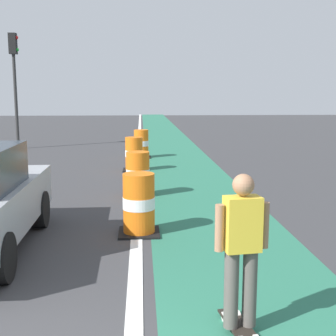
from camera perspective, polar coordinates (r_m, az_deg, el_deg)
bike_lane_strip at (r=15.38m, az=1.89°, el=0.05°), size 2.50×80.00×0.01m
lane_divider_stripe at (r=15.31m, az=-3.71°, el=0.00°), size 0.20×80.00×0.01m
skateboarder_on_lane at (r=4.74m, az=9.20°, el=-10.03°), size 0.56×0.82×1.69m
traffic_barrel_front at (r=8.08m, az=-3.67°, el=-4.60°), size 0.73×0.73×1.09m
traffic_barrel_mid at (r=11.04m, az=-3.79°, el=-0.84°), size 0.73×0.73×1.09m
traffic_barrel_back at (r=14.76m, az=-4.28°, el=1.72°), size 0.73×0.73×1.09m
traffic_barrel_far at (r=17.76m, az=-3.37°, el=3.01°), size 0.73×0.73×1.09m
traffic_light_corner at (r=21.71m, az=-18.70°, el=11.53°), size 0.41×0.32×5.10m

